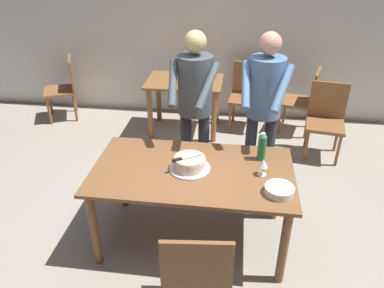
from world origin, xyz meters
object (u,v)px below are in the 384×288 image
(background_chair_1, at_px, (247,93))
(plate_stack, at_px, (279,190))
(cake_knife, at_px, (181,159))
(chair_near_side, at_px, (197,274))
(person_standing_beside, at_px, (264,103))
(cake_on_platter, at_px, (190,164))
(background_chair_3, at_px, (326,118))
(water_bottle, at_px, (262,147))
(background_table, at_px, (184,92))
(background_chair_0, at_px, (304,99))
(background_chair_2, at_px, (65,86))
(main_dining_table, at_px, (192,180))
(person_cutting_cake, at_px, (195,101))
(wine_glass_near, at_px, (263,164))

(background_chair_1, bearing_deg, plate_stack, -85.07)
(cake_knife, distance_m, chair_near_side, 0.92)
(person_standing_beside, height_order, chair_near_side, person_standing_beside)
(cake_on_platter, bearing_deg, background_chair_3, 50.04)
(water_bottle, bearing_deg, background_table, 116.70)
(chair_near_side, relative_size, background_chair_1, 1.00)
(background_chair_0, xyz_separation_m, background_chair_2, (-3.41, 0.02, 0.00))
(main_dining_table, distance_m, plate_stack, 0.73)
(plate_stack, xyz_separation_m, background_chair_2, (-2.87, 2.55, -0.29))
(background_chair_3, bearing_deg, background_chair_2, 170.51)
(background_table, height_order, background_chair_1, background_chair_1)
(person_cutting_cake, xyz_separation_m, background_chair_0, (1.29, 1.63, -0.58))
(person_standing_beside, height_order, background_chair_1, person_standing_beside)
(cake_knife, distance_m, wine_glass_near, 0.65)
(chair_near_side, distance_m, background_chair_0, 3.32)
(main_dining_table, relative_size, background_chair_0, 1.83)
(cake_on_platter, bearing_deg, background_chair_2, 133.16)
(water_bottle, bearing_deg, wine_glass_near, -89.05)
(plate_stack, height_order, background_chair_0, background_chair_0)
(wine_glass_near, relative_size, background_table, 0.14)
(background_chair_1, bearing_deg, chair_near_side, -95.58)
(cake_on_platter, relative_size, water_bottle, 1.36)
(person_cutting_cake, relative_size, background_chair_1, 1.91)
(cake_on_platter, height_order, cake_knife, cake_knife)
(wine_glass_near, height_order, person_cutting_cake, person_cutting_cake)
(plate_stack, relative_size, background_chair_2, 0.24)
(plate_stack, height_order, background_chair_2, background_chair_2)
(cake_knife, relative_size, background_chair_3, 0.27)
(person_cutting_cake, bearing_deg, background_chair_2, 142.21)
(cake_knife, xyz_separation_m, background_chair_1, (0.54, 2.42, -0.37))
(chair_near_side, bearing_deg, person_cutting_cake, 97.71)
(plate_stack, bearing_deg, main_dining_table, 160.97)
(chair_near_side, bearing_deg, cake_on_platter, 100.89)
(main_dining_table, height_order, person_standing_beside, person_standing_beside)
(wine_glass_near, bearing_deg, water_bottle, 90.95)
(background_chair_2, distance_m, background_chair_3, 3.65)
(water_bottle, distance_m, background_chair_0, 2.20)
(background_chair_0, bearing_deg, background_table, -173.44)
(chair_near_side, relative_size, background_chair_2, 1.00)
(cake_knife, xyz_separation_m, background_chair_2, (-2.11, 2.35, -0.37))
(background_chair_1, height_order, background_chair_2, same)
(chair_near_side, height_order, background_chair_0, same)
(water_bottle, xyz_separation_m, background_chair_2, (-2.75, 2.08, -0.37))
(cake_knife, distance_m, background_table, 2.19)
(water_bottle, bearing_deg, background_chair_1, 92.82)
(plate_stack, relative_size, background_chair_1, 0.24)
(chair_near_side, bearing_deg, plate_stack, 47.97)
(plate_stack, xyz_separation_m, wine_glass_near, (-0.12, 0.23, 0.07))
(water_bottle, height_order, background_table, water_bottle)
(background_chair_3, bearing_deg, background_table, 167.46)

